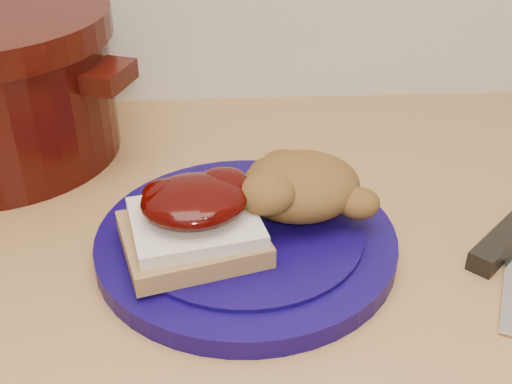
{
  "coord_description": "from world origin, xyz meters",
  "views": [
    {
      "loc": [
        -0.02,
        0.98,
        1.26
      ],
      "look_at": [
        0.01,
        1.47,
        0.95
      ],
      "focal_mm": 45.0,
      "sensor_mm": 36.0,
      "label": 1
    }
  ],
  "objects": [
    {
      "name": "plate",
      "position": [
        -0.0,
        1.45,
        0.91
      ],
      "size": [
        0.32,
        0.32,
        0.02
      ],
      "primitive_type": "cylinder",
      "rotation": [
        0.0,
        0.0,
        0.18
      ],
      "color": "#0D0441",
      "rests_on": "wood_countertop"
    },
    {
      "name": "sandwich",
      "position": [
        -0.05,
        1.43,
        0.95
      ],
      "size": [
        0.14,
        0.13,
        0.06
      ],
      "rotation": [
        0.0,
        0.0,
        0.18
      ],
      "color": "olive",
      "rests_on": "plate"
    },
    {
      "name": "stuffing_mound",
      "position": [
        0.05,
        1.48,
        0.95
      ],
      "size": [
        0.13,
        0.11,
        0.06
      ],
      "primitive_type": "ellipsoid",
      "rotation": [
        0.0,
        0.0,
        0.18
      ],
      "color": "brown",
      "rests_on": "plate"
    }
  ]
}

